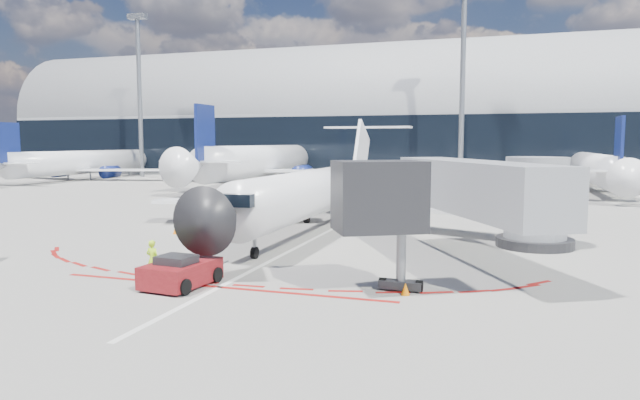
% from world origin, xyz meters
% --- Properties ---
extents(ground, '(260.00, 260.00, 0.00)m').
position_xyz_m(ground, '(0.00, 0.00, 0.00)').
color(ground, slate).
rests_on(ground, ground).
extents(apron_centerline, '(0.25, 40.00, 0.01)m').
position_xyz_m(apron_centerline, '(0.00, 2.00, 0.01)').
color(apron_centerline, silver).
rests_on(apron_centerline, ground).
extents(apron_stop_bar, '(14.00, 0.25, 0.01)m').
position_xyz_m(apron_stop_bar, '(0.00, -11.50, 0.01)').
color(apron_stop_bar, maroon).
rests_on(apron_stop_bar, ground).
extents(terminal_building, '(150.00, 24.15, 24.00)m').
position_xyz_m(terminal_building, '(0.00, 64.97, 8.52)').
color(terminal_building, '#929598').
rests_on(terminal_building, ground).
extents(jet_bridge, '(10.03, 15.20, 4.90)m').
position_xyz_m(jet_bridge, '(9.79, -3.01, 3.01)').
color(jet_bridge, gray).
rests_on(jet_bridge, ground).
extents(light_mast_west, '(0.70, 0.70, 25.00)m').
position_xyz_m(light_mast_west, '(-45.00, 48.00, 12.50)').
color(light_mast_west, gray).
rests_on(light_mast_west, ground).
extents(light_mast_centre, '(0.70, 0.70, 25.00)m').
position_xyz_m(light_mast_centre, '(5.00, 48.00, 12.50)').
color(light_mast_centre, gray).
rests_on(light_mast_centre, ground).
extents(regional_jet, '(24.17, 29.81, 7.46)m').
position_xyz_m(regional_jet, '(-0.94, 4.73, 2.49)').
color(regional_jet, white).
rests_on(regional_jet, ground).
extents(pushback_tug, '(2.32, 4.92, 1.26)m').
position_xyz_m(pushback_tug, '(-1.51, -11.80, 0.56)').
color(pushback_tug, '#5D0D11').
rests_on(pushback_tug, ground).
extents(ramp_worker, '(0.61, 0.42, 1.62)m').
position_xyz_m(ramp_worker, '(-3.23, -11.12, 0.81)').
color(ramp_worker, '#BCFF1A').
rests_on(ramp_worker, ground).
extents(safety_cone_left, '(0.36, 0.36, 0.50)m').
position_xyz_m(safety_cone_left, '(-8.58, -0.78, 0.25)').
color(safety_cone_left, orange).
rests_on(safety_cone_left, ground).
extents(safety_cone_right, '(0.33, 0.33, 0.46)m').
position_xyz_m(safety_cone_right, '(7.02, -10.45, 0.23)').
color(safety_cone_right, orange).
rests_on(safety_cone_right, ground).
extents(bg_airliner_0, '(31.06, 32.89, 10.05)m').
position_xyz_m(bg_airliner_0, '(-49.22, 39.42, 5.02)').
color(bg_airliner_0, white).
rests_on(bg_airliner_0, ground).
extents(bg_airliner_1, '(37.08, 39.26, 12.00)m').
position_xyz_m(bg_airliner_1, '(-20.40, 40.22, 6.00)').
color(bg_airliner_1, white).
rests_on(bg_airliner_1, ground).
extents(bg_airliner_2, '(30.80, 32.61, 9.97)m').
position_xyz_m(bg_airliner_2, '(20.63, 41.41, 4.98)').
color(bg_airliner_2, white).
rests_on(bg_airliner_2, ground).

